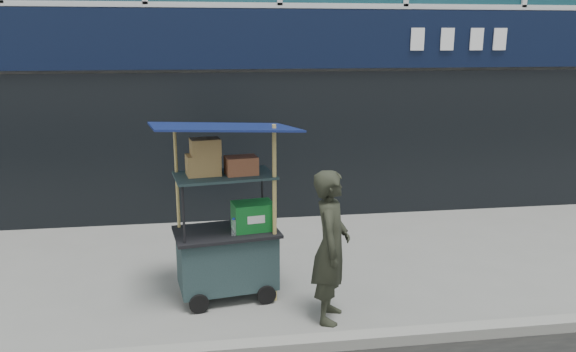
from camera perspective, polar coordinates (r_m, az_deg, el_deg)
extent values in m
plane|color=slate|center=(5.87, 4.46, -15.97)|extent=(80.00, 80.00, 0.00)
cube|color=gray|center=(5.68, 4.93, -16.43)|extent=(80.00, 0.18, 0.12)
cube|color=black|center=(8.90, -0.82, 13.73)|extent=(15.68, 0.06, 0.90)
cube|color=black|center=(9.10, -0.82, 2.97)|extent=(15.68, 0.04, 2.40)
cube|color=#1B2C2F|center=(6.53, -6.23, -8.42)|extent=(1.16, 0.79, 0.63)
cylinder|color=black|center=(6.32, -9.01, -12.73)|extent=(0.22, 0.08, 0.22)
cylinder|color=black|center=(6.45, -2.19, -11.99)|extent=(0.22, 0.08, 0.22)
cube|color=black|center=(6.41, -6.30, -5.67)|extent=(1.25, 0.87, 0.04)
cylinder|color=black|center=(5.99, -10.56, -4.01)|extent=(0.03, 0.03, 0.68)
cylinder|color=black|center=(6.17, -1.37, -3.25)|extent=(0.03, 0.03, 0.68)
cylinder|color=black|center=(6.51, -11.12, -2.60)|extent=(0.03, 0.03, 0.68)
cylinder|color=black|center=(6.67, -2.63, -1.94)|extent=(0.03, 0.03, 0.68)
cube|color=#1B2C2F|center=(6.23, -6.46, 0.05)|extent=(1.16, 0.79, 0.03)
cylinder|color=tan|center=(6.20, -1.37, -4.05)|extent=(0.05, 0.05, 2.03)
cylinder|color=tan|center=(6.55, -11.07, -3.74)|extent=(0.04, 0.04, 1.94)
cube|color=#0C1543|center=(6.12, -6.60, 4.97)|extent=(1.68, 1.30, 0.18)
cube|color=#0F611E|center=(6.37, -3.59, -4.06)|extent=(0.49, 0.38, 0.32)
cylinder|color=silver|center=(6.22, -5.52, -5.22)|extent=(0.07, 0.07, 0.18)
cylinder|color=#172FAE|center=(6.19, -5.55, -4.35)|extent=(0.03, 0.03, 0.02)
cube|color=olive|center=(6.21, -8.61, 1.13)|extent=(0.40, 0.32, 0.23)
cube|color=brown|center=(6.19, -4.77, 1.08)|extent=(0.38, 0.30, 0.20)
cube|color=olive|center=(6.15, -8.41, 2.96)|extent=(0.35, 0.28, 0.18)
imported|color=#25281D|center=(5.88, 4.39, -7.15)|extent=(0.56, 0.69, 1.63)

